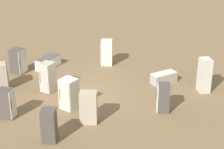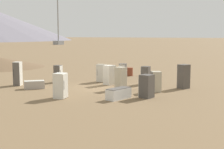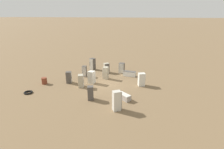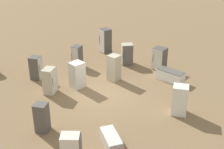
% 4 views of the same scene
% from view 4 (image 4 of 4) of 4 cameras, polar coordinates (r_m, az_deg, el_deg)
% --- Properties ---
extents(ground_plane, '(1000.00, 1000.00, 0.00)m').
position_cam_4_polar(ground_plane, '(18.30, -1.89, -3.40)').
color(ground_plane, brown).
extents(discarded_fridge_0, '(0.95, 0.86, 1.54)m').
position_cam_4_polar(discarded_fridge_0, '(18.33, -11.31, -1.15)').
color(discarded_fridge_0, '#B2A88E').
rests_on(discarded_fridge_0, ground_plane).
extents(discarded_fridge_1, '(0.80, 0.85, 1.49)m').
position_cam_4_polar(discarded_fridge_1, '(20.23, -13.71, 1.19)').
color(discarded_fridge_1, '#4C4742').
rests_on(discarded_fridge_1, ground_plane).
extents(discarded_fridge_2, '(1.40, 1.60, 0.61)m').
position_cam_4_polar(discarded_fridge_2, '(14.10, -0.15, -11.98)').
color(discarded_fridge_2, '#A89E93').
rests_on(discarded_fridge_2, ground_plane).
extents(discarded_fridge_4, '(0.71, 0.75, 1.68)m').
position_cam_4_polar(discarded_fridge_4, '(19.45, 0.35, 1.26)').
color(discarded_fridge_4, '#B2A88E').
rests_on(discarded_fridge_4, ground_plane).
extents(discarded_fridge_5, '(0.96, 0.98, 1.62)m').
position_cam_4_polar(discarded_fridge_5, '(16.40, 12.29, -4.56)').
color(discarded_fridge_5, silver).
rests_on(discarded_fridge_5, ground_plane).
extents(discarded_fridge_6, '(0.84, 1.79, 0.71)m').
position_cam_4_polar(discarded_fridge_6, '(19.87, 10.62, -0.22)').
color(discarded_fridge_6, white).
rests_on(discarded_fridge_6, ground_plane).
extents(discarded_fridge_7, '(0.89, 0.88, 1.60)m').
position_cam_4_polar(discarded_fridge_7, '(18.75, -6.41, -0.04)').
color(discarded_fridge_7, beige).
rests_on(discarded_fridge_7, ground_plane).
extents(discarded_fridge_8, '(0.99, 0.99, 1.47)m').
position_cam_4_polar(discarded_fridge_8, '(21.80, 2.78, 3.75)').
color(discarded_fridge_8, '#B2A88E').
rests_on(discarded_fridge_8, ground_plane).
extents(discarded_fridge_9, '(0.78, 0.77, 1.47)m').
position_cam_4_polar(discarded_fridge_9, '(15.17, -12.68, -7.66)').
color(discarded_fridge_9, '#4C4742').
rests_on(discarded_fridge_9, ground_plane).
extents(discarded_fridge_10, '(0.91, 0.91, 1.82)m').
position_cam_4_polar(discarded_fridge_10, '(23.85, -1.24, 6.22)').
color(discarded_fridge_10, '#4C4742').
rests_on(discarded_fridge_10, ground_plane).
extents(discarded_fridge_11, '(0.77, 0.68, 1.49)m').
position_cam_4_polar(discarded_fridge_11, '(21.49, -6.42, 3.31)').
color(discarded_fridge_11, '#4C4742').
rests_on(discarded_fridge_11, ground_plane).
extents(discarded_fridge_12, '(0.79, 0.80, 1.50)m').
position_cam_4_polar(discarded_fridge_12, '(21.24, 8.68, 2.89)').
color(discarded_fridge_12, '#4C4742').
rests_on(discarded_fridge_12, ground_plane).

